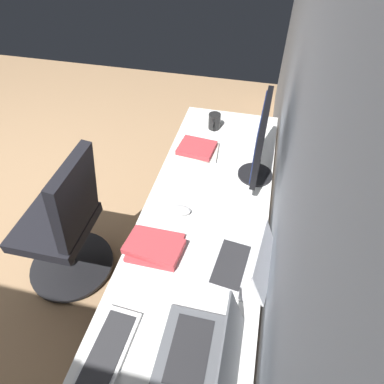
% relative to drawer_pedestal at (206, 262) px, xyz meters
% --- Properties ---
extents(wall_back, '(5.06, 0.10, 2.60)m').
position_rel_drawer_pedestal_xyz_m(wall_back, '(-0.20, 0.37, 0.95)').
color(wall_back, '#8C939E').
rests_on(wall_back, ground).
extents(desk, '(2.17, 0.65, 0.73)m').
position_rel_drawer_pedestal_xyz_m(desk, '(0.04, -0.03, 0.32)').
color(desk, white).
rests_on(desk, ground).
extents(drawer_pedestal, '(0.40, 0.51, 0.69)m').
position_rel_drawer_pedestal_xyz_m(drawer_pedestal, '(0.00, 0.00, 0.00)').
color(drawer_pedestal, white).
rests_on(drawer_pedestal, ground).
extents(monitor_primary, '(0.49, 0.20, 0.44)m').
position_rel_drawer_pedestal_xyz_m(monitor_primary, '(-0.39, 0.20, 0.63)').
color(monitor_primary, black).
rests_on(monitor_primary, desk).
extents(laptop_leftmost, '(0.32, 0.30, 0.22)m').
position_rel_drawer_pedestal_xyz_m(laptop_leftmost, '(0.65, 0.12, 0.43)').
color(laptop_leftmost, '#595B60').
rests_on(laptop_leftmost, desk).
extents(laptop_left, '(0.33, 0.31, 0.20)m').
position_rel_drawer_pedestal_xyz_m(laptop_left, '(0.25, 0.21, 0.43)').
color(laptop_left, silver).
rests_on(laptop_left, desk).
extents(keyboard_main, '(0.43, 0.16, 0.02)m').
position_rel_drawer_pedestal_xyz_m(keyboard_main, '(0.76, -0.24, 0.39)').
color(keyboard_main, silver).
rests_on(keyboard_main, desk).
extents(mouse_main, '(0.06, 0.10, 0.03)m').
position_rel_drawer_pedestal_xyz_m(mouse_main, '(-0.02, -0.15, 0.40)').
color(mouse_main, silver).
rests_on(mouse_main, desk).
extents(book_stack_near, '(0.22, 0.28, 0.05)m').
position_rel_drawer_pedestal_xyz_m(book_stack_near, '(-0.53, -0.18, 0.41)').
color(book_stack_near, beige).
rests_on(book_stack_near, desk).
extents(book_stack_far, '(0.21, 0.28, 0.06)m').
position_rel_drawer_pedestal_xyz_m(book_stack_far, '(0.24, -0.21, 0.41)').
color(book_stack_far, '#B2383D').
rests_on(book_stack_far, desk).
extents(coffee_mug, '(0.12, 0.08, 0.11)m').
position_rel_drawer_pedestal_xyz_m(coffee_mug, '(-0.81, -0.12, 0.44)').
color(coffee_mug, black).
rests_on(coffee_mug, desk).
extents(office_chair, '(0.56, 0.56, 0.97)m').
position_rel_drawer_pedestal_xyz_m(office_chair, '(0.04, -0.86, 0.11)').
color(office_chair, black).
rests_on(office_chair, ground).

